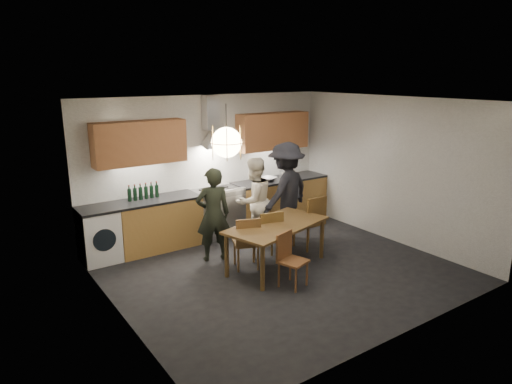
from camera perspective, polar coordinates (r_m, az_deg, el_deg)
ground at (r=7.24m, az=3.06°, el=-9.68°), size 5.00×5.00×0.00m
room_shell at (r=6.72m, az=3.26°, el=3.70°), size 5.02×4.52×2.61m
counter_run at (r=8.61m, az=-4.71°, el=-2.47°), size 5.00×0.62×0.90m
range_stove at (r=8.60m, az=-4.83°, el=-2.56°), size 0.90×0.60×0.92m
wall_fixtures at (r=8.40m, az=-5.45°, el=7.01°), size 4.30×0.54×1.10m
pendant_lamp at (r=6.01m, az=-3.70°, el=6.20°), size 0.43×0.43×0.70m
dining_table at (r=7.11m, az=2.62°, el=-4.65°), size 1.85×1.26×0.71m
chair_back_left at (r=7.07m, az=-1.11°, el=-6.00°), size 0.50×0.50×0.85m
chair_back_mid at (r=7.31m, az=1.68°, el=-5.18°), size 0.47×0.47×0.87m
chair_back_right at (r=7.93m, az=7.02°, el=-3.35°), size 0.44×0.44×0.95m
chair_front at (r=6.59m, az=4.15°, el=-7.95°), size 0.45×0.45×0.79m
person_left at (r=7.38m, az=-5.37°, el=-2.83°), size 0.64×0.51×1.54m
person_mid at (r=8.08m, az=-0.27°, el=-1.14°), size 0.84×0.70×1.56m
person_right at (r=8.25m, az=3.76°, el=0.02°), size 1.31×0.99×1.80m
mixing_bowl at (r=9.07m, az=1.56°, el=1.64°), size 0.38×0.38×0.08m
stock_pot at (r=9.36m, az=3.57°, el=2.23°), size 0.25×0.25×0.14m
wine_bottles at (r=7.96m, az=-13.91°, el=0.09°), size 0.55×0.07×0.27m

